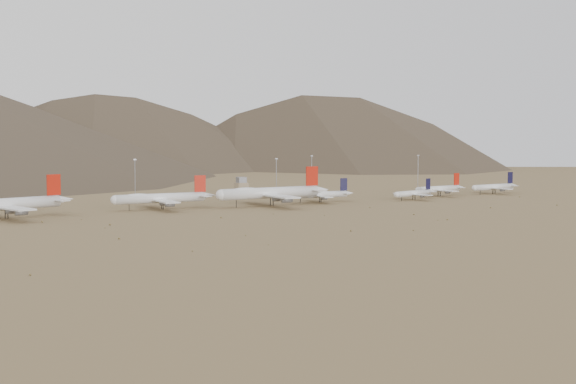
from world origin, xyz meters
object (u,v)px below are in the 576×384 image
widebody_east (270,193)px  narrowbody_a (321,194)px  widebody_west (5,204)px  narrowbody_b (414,193)px  control_tower (241,186)px  widebody_centre (161,198)px

widebody_east → narrowbody_a: (39.70, 7.84, -3.15)m
widebody_west → narrowbody_b: (254.60, -6.59, -3.16)m
widebody_east → control_tower: bearing=73.7°
widebody_east → control_tower: (22.62, 92.02, -2.65)m
widebody_west → widebody_east: size_ratio=0.91×
widebody_centre → narrowbody_a: widebody_centre is taller
widebody_centre → narrowbody_b: bearing=-5.9°
narrowbody_a → narrowbody_b: narrowbody_a is taller
widebody_centre → narrowbody_b: widebody_centre is taller
widebody_centre → control_tower: widebody_centre is taller
widebody_east → control_tower: size_ratio=6.48×
widebody_centre → control_tower: bearing=42.7°
widebody_west → narrowbody_a: size_ratio=1.58×
narrowbody_b → control_tower: 126.46m
widebody_centre → widebody_east: bearing=-9.3°
narrowbody_a → widebody_centre: bearing=-176.1°
narrowbody_a → control_tower: narrowbody_a is taller
widebody_centre → narrowbody_a: 104.93m
narrowbody_b → control_tower: size_ratio=3.32×
narrowbody_a → control_tower: size_ratio=3.74×
control_tower → widebody_west: bearing=-152.3°
widebody_west → narrowbody_a: widebody_west is taller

